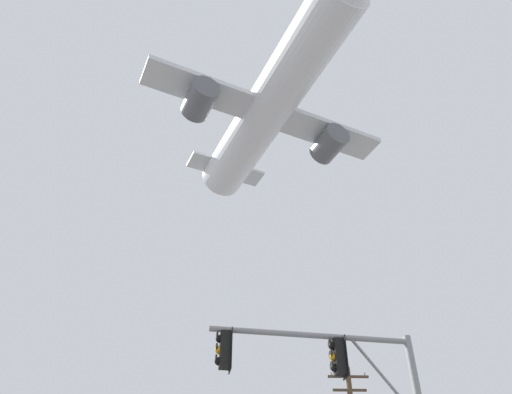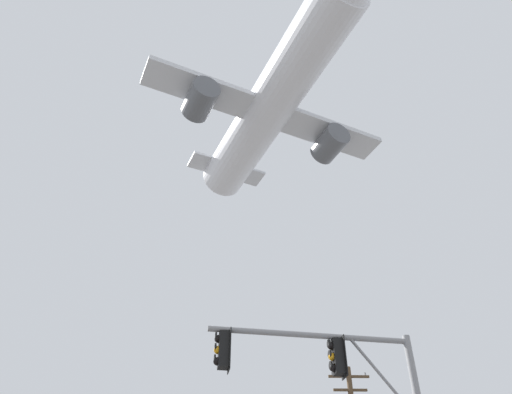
{
  "view_description": "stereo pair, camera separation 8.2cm",
  "coord_description": "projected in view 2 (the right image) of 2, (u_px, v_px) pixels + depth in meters",
  "views": [
    {
      "loc": [
        0.28,
        -4.42,
        1.41
      ],
      "look_at": [
        0.87,
        14.63,
        15.81
      ],
      "focal_mm": 34.27,
      "sensor_mm": 36.0,
      "label": 1
    },
    {
      "loc": [
        0.36,
        -4.42,
        1.41
      ],
      "look_at": [
        0.87,
        14.63,
        15.81
      ],
      "focal_mm": 34.27,
      "sensor_mm": 36.0,
      "label": 2
    }
  ],
  "objects": [
    {
      "name": "airplane",
      "position": [
        272.0,
        104.0,
        42.08
      ],
      "size": [
        21.18,
        27.43,
        7.77
      ],
      "color": "white"
    }
  ]
}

